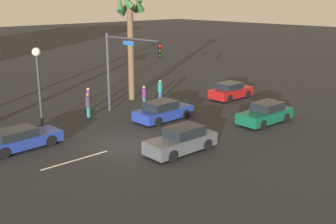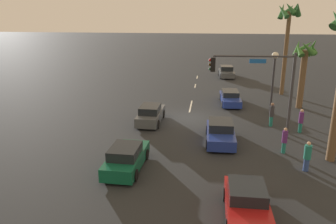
# 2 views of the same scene
# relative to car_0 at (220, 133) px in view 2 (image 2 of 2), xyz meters

# --- Properties ---
(ground_plane) EXTENTS (220.00, 220.00, 0.00)m
(ground_plane) POSITION_rel_car_0_xyz_m (-4.99, -2.52, -0.65)
(ground_plane) COLOR #232628
(lane_stripe_0) EXTENTS (2.05, 0.14, 0.01)m
(lane_stripe_0) POSITION_rel_car_0_xyz_m (-22.99, -2.52, -0.64)
(lane_stripe_0) COLOR silver
(lane_stripe_0) RESTS_ON ground_plane
(lane_stripe_1) EXTENTS (2.17, 0.14, 0.01)m
(lane_stripe_1) POSITION_rel_car_0_xyz_m (-17.48, -2.52, -0.64)
(lane_stripe_1) COLOR silver
(lane_stripe_1) RESTS_ON ground_plane
(lane_stripe_2) EXTENTS (2.13, 0.14, 0.01)m
(lane_stripe_2) POSITION_rel_car_0_xyz_m (-9.52, -2.52, -0.64)
(lane_stripe_2) COLOR silver
(lane_stripe_2) RESTS_ON ground_plane
(lane_stripe_3) EXTENTS (1.88, 0.14, 0.01)m
(lane_stripe_3) POSITION_rel_car_0_xyz_m (-7.49, -2.52, -0.64)
(lane_stripe_3) COLOR silver
(lane_stripe_3) RESTS_ON ground_plane
(car_0) EXTENTS (4.39, 2.00, 1.40)m
(car_0) POSITION_rel_car_0_xyz_m (0.00, 0.00, 0.00)
(car_0) COLOR navy
(car_0) RESTS_ON ground_plane
(car_1) EXTENTS (4.35, 1.85, 1.44)m
(car_1) POSITION_rel_car_0_xyz_m (-3.45, -5.43, 0.02)
(car_1) COLOR #474C51
(car_1) RESTS_ON ground_plane
(car_2) EXTENTS (4.64, 1.98, 1.23)m
(car_2) POSITION_rel_car_0_xyz_m (-10.00, 1.17, -0.07)
(car_2) COLOR navy
(car_2) RESTS_ON ground_plane
(car_3) EXTENTS (4.37, 1.96, 1.43)m
(car_3) POSITION_rel_car_0_xyz_m (4.83, -5.35, 0.01)
(car_3) COLOR #0F5138
(car_3) RESTS_ON ground_plane
(car_4) EXTENTS (4.03, 1.91, 1.41)m
(car_4) POSITION_rel_car_0_xyz_m (8.70, 0.90, 0.01)
(car_4) COLOR maroon
(car_4) RESTS_ON ground_plane
(car_5) EXTENTS (4.45, 2.12, 1.44)m
(car_5) POSITION_rel_car_0_xyz_m (-23.87, 1.38, 0.01)
(car_5) COLOR #474C51
(car_5) RESTS_ON ground_plane
(traffic_signal) EXTENTS (0.60, 5.75, 5.94)m
(traffic_signal) POSITION_rel_car_0_xyz_m (-1.23, 2.69, 3.44)
(traffic_signal) COLOR #38383D
(traffic_signal) RESTS_ON ground_plane
(streetlamp) EXTENTS (0.56, 0.56, 5.32)m
(streetlamp) POSITION_rel_car_0_xyz_m (-7.05, 4.45, 3.15)
(streetlamp) COLOR #2D2D33
(streetlamp) RESTS_ON ground_plane
(pedestrian_0) EXTENTS (0.42, 0.42, 1.68)m
(pedestrian_0) POSITION_rel_car_0_xyz_m (1.46, 3.90, 0.24)
(pedestrian_0) COLOR #1E7266
(pedestrian_0) RESTS_ON ground_plane
(pedestrian_1) EXTENTS (0.47, 0.47, 1.78)m
(pedestrian_1) POSITION_rel_car_0_xyz_m (-2.49, 5.84, 0.30)
(pedestrian_1) COLOR #1E7266
(pedestrian_1) RESTS_ON ground_plane
(pedestrian_2) EXTENTS (0.46, 0.46, 1.74)m
(pedestrian_2) POSITION_rel_car_0_xyz_m (3.83, 4.64, 0.26)
(pedestrian_2) COLOR #2D478C
(pedestrian_2) RESTS_ON ground_plane
(pedestrian_3) EXTENTS (0.48, 0.48, 1.86)m
(pedestrian_3) POSITION_rel_car_0_xyz_m (-3.69, 3.97, 0.34)
(pedestrian_3) COLOR #1E7266
(pedestrian_3) RESTS_ON ground_plane
(palm_tree_1) EXTENTS (2.38, 2.67, 9.47)m
(palm_tree_1) POSITION_rel_car_0_xyz_m (-14.48, 6.81, 6.46)
(palm_tree_1) COLOR brown
(palm_tree_1) RESTS_ON ground_plane
(palm_tree_2) EXTENTS (2.21, 2.37, 6.30)m
(palm_tree_2) POSITION_rel_car_0_xyz_m (-9.37, 7.43, 3.73)
(palm_tree_2) COLOR brown
(palm_tree_2) RESTS_ON ground_plane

